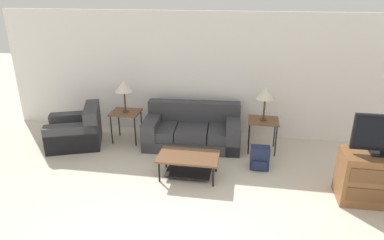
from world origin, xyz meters
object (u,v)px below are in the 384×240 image
(backpack, at_px, (260,158))
(table_lamp_left, at_px, (124,87))
(couch, at_px, (193,131))
(coffee_table, at_px, (188,161))
(side_table_left, at_px, (126,115))
(armchair, at_px, (77,131))
(side_table_right, at_px, (263,123))
(tv_console, at_px, (377,178))
(table_lamp_right, at_px, (266,94))

(backpack, bearing_deg, table_lamp_left, 165.01)
(table_lamp_left, bearing_deg, couch, 2.78)
(coffee_table, xyz_separation_m, side_table_left, (-1.52, 1.22, 0.29))
(armchair, distance_m, side_table_right, 3.76)
(side_table_left, xyz_separation_m, backpack, (2.73, -0.73, -0.38))
(table_lamp_left, bearing_deg, armchair, -161.05)
(couch, bearing_deg, side_table_left, -177.22)
(coffee_table, bearing_deg, tv_console, -4.39)
(table_lamp_left, relative_size, backpack, 1.58)
(coffee_table, bearing_deg, table_lamp_right, 44.37)
(side_table_left, bearing_deg, coffee_table, -38.75)
(armchair, height_order, side_table_right, armchair)
(table_lamp_right, relative_size, backpack, 1.58)
(side_table_right, distance_m, backpack, 0.83)
(table_lamp_left, bearing_deg, tv_console, -18.12)
(side_table_left, height_order, tv_console, tv_console)
(couch, xyz_separation_m, coffee_table, (0.14, -1.29, 0.01))
(coffee_table, height_order, table_lamp_left, table_lamp_left)
(side_table_left, bearing_deg, table_lamp_left, 104.04)
(table_lamp_left, relative_size, tv_console, 0.61)
(side_table_right, relative_size, table_lamp_left, 1.00)
(side_table_right, bearing_deg, side_table_left, 180.00)
(backpack, bearing_deg, side_table_left, 165.01)
(side_table_right, relative_size, table_lamp_right, 1.00)
(couch, distance_m, side_table_left, 1.42)
(coffee_table, height_order, backpack, backpack)
(side_table_left, distance_m, side_table_right, 2.77)
(table_lamp_left, height_order, backpack, table_lamp_left)
(table_lamp_right, bearing_deg, side_table_left, -180.00)
(coffee_table, distance_m, tv_console, 2.90)
(side_table_right, xyz_separation_m, tv_console, (1.64, -1.45, -0.19))
(table_lamp_right, bearing_deg, table_lamp_left, 180.00)
(couch, xyz_separation_m, backpack, (1.34, -0.80, -0.09))
(couch, height_order, side_table_right, couch)
(side_table_right, bearing_deg, couch, 177.23)
(side_table_right, xyz_separation_m, table_lamp_left, (-2.77, 0.00, 0.60))
(tv_console, bearing_deg, coffee_table, 175.61)
(side_table_left, xyz_separation_m, side_table_right, (2.77, 0.00, 0.00))
(side_table_right, bearing_deg, tv_console, -41.34)
(side_table_left, bearing_deg, couch, 2.78)
(couch, height_order, side_table_left, couch)
(side_table_left, xyz_separation_m, tv_console, (4.42, -1.45, -0.19))
(armchair, xyz_separation_m, side_table_right, (3.73, 0.33, 0.30))
(table_lamp_right, bearing_deg, armchair, -174.97)
(armchair, distance_m, table_lamp_left, 1.35)
(side_table_right, relative_size, tv_console, 0.61)
(backpack, bearing_deg, coffee_table, -157.74)
(backpack, bearing_deg, armchair, 173.78)
(side_table_left, bearing_deg, armchair, -161.05)
(coffee_table, xyz_separation_m, table_lamp_left, (-1.52, 1.22, 0.88))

